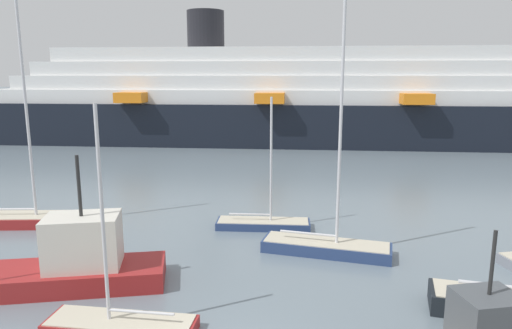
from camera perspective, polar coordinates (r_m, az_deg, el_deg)
name	(u,v)px	position (r m, az deg, el deg)	size (l,w,h in m)	color
sailboat_0	(121,323)	(16.22, -16.43, -18.28)	(4.97, 1.92, 7.35)	maroon
sailboat_1	(263,222)	(25.05, 0.92, -7.15)	(5.08, 1.61, 7.05)	navy
sailboat_2	(27,216)	(28.39, -26.46, -5.70)	(6.37, 2.24, 12.42)	maroon
sailboat_4	(326,243)	(21.84, 8.73, -9.59)	(6.10, 2.99, 11.31)	navy
fishing_boat_1	(80,261)	(19.51, -21.02, -11.10)	(7.06, 3.58, 5.22)	maroon
cruise_ship	(336,101)	(56.75, 9.88, 7.75)	(88.93, 17.71, 15.64)	black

